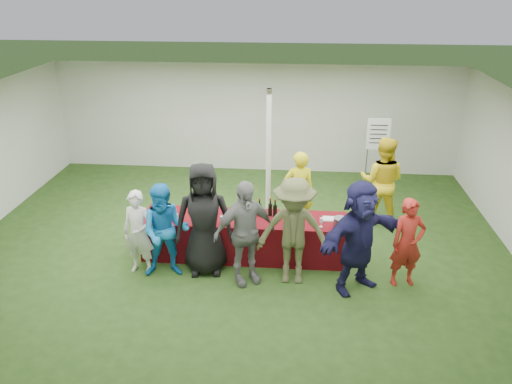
# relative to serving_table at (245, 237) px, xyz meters

# --- Properties ---
(ground) EXTENTS (60.00, 60.00, 0.00)m
(ground) POSITION_rel_serving_table_xyz_m (-0.19, 0.32, -0.38)
(ground) COLOR #284719
(ground) RESTS_ON ground
(tent) EXTENTS (10.00, 10.00, 10.00)m
(tent) POSITION_rel_serving_table_xyz_m (0.31, 1.52, 0.98)
(tent) COLOR white
(tent) RESTS_ON ground
(serving_table) EXTENTS (3.60, 0.80, 0.75)m
(serving_table) POSITION_rel_serving_table_xyz_m (0.00, 0.00, 0.00)
(serving_table) COLOR maroon
(serving_table) RESTS_ON ground
(wine_bottles) EXTENTS (0.78, 0.13, 0.32)m
(wine_bottles) POSITION_rel_serving_table_xyz_m (0.62, 0.13, 0.50)
(wine_bottles) COLOR black
(wine_bottles) RESTS_ON serving_table
(wine_glasses) EXTENTS (2.81, 0.14, 0.16)m
(wine_glasses) POSITION_rel_serving_table_xyz_m (-0.44, -0.27, 0.49)
(wine_glasses) COLOR silver
(wine_glasses) RESTS_ON serving_table
(water_bottle) EXTENTS (0.07, 0.07, 0.23)m
(water_bottle) POSITION_rel_serving_table_xyz_m (0.09, 0.08, 0.48)
(water_bottle) COLOR silver
(water_bottle) RESTS_ON serving_table
(bar_towel) EXTENTS (0.25, 0.18, 0.03)m
(bar_towel) POSITION_rel_serving_table_xyz_m (1.48, 0.05, 0.39)
(bar_towel) COLOR white
(bar_towel) RESTS_ON serving_table
(dump_bucket) EXTENTS (0.22, 0.22, 0.18)m
(dump_bucket) POSITION_rel_serving_table_xyz_m (1.63, -0.22, 0.46)
(dump_bucket) COLOR slate
(dump_bucket) RESTS_ON serving_table
(wine_list_sign) EXTENTS (0.50, 0.03, 1.80)m
(wine_list_sign) POSITION_rel_serving_table_xyz_m (2.63, 2.93, 0.94)
(wine_list_sign) COLOR slate
(wine_list_sign) RESTS_ON ground
(staff_pourer) EXTENTS (0.66, 0.49, 1.63)m
(staff_pourer) POSITION_rel_serving_table_xyz_m (0.93, 1.08, 0.44)
(staff_pourer) COLOR yellow
(staff_pourer) RESTS_ON ground
(staff_back) EXTENTS (1.04, 0.91, 1.81)m
(staff_back) POSITION_rel_serving_table_xyz_m (2.56, 1.53, 0.53)
(staff_back) COLOR yellow
(staff_back) RESTS_ON ground
(customer_0) EXTENTS (0.59, 0.44, 1.47)m
(customer_0) POSITION_rel_serving_table_xyz_m (-1.69, -0.68, 0.36)
(customer_0) COLOR silver
(customer_0) RESTS_ON ground
(customer_1) EXTENTS (0.87, 0.72, 1.63)m
(customer_1) POSITION_rel_serving_table_xyz_m (-1.22, -0.73, 0.44)
(customer_1) COLOR #1677C5
(customer_1) RESTS_ON ground
(customer_2) EXTENTS (1.03, 0.75, 1.94)m
(customer_2) POSITION_rel_serving_table_xyz_m (-0.61, -0.55, 0.60)
(customer_2) COLOR black
(customer_2) RESTS_ON ground
(customer_3) EXTENTS (1.12, 0.89, 1.78)m
(customer_3) POSITION_rel_serving_table_xyz_m (0.09, -0.81, 0.51)
(customer_3) COLOR slate
(customer_3) RESTS_ON ground
(customer_4) EXTENTS (1.18, 0.68, 1.82)m
(customer_4) POSITION_rel_serving_table_xyz_m (0.86, -0.74, 0.53)
(customer_4) COLOR #4E512F
(customer_4) RESTS_ON ground
(customer_5) EXTENTS (1.71, 1.45, 1.85)m
(customer_5) POSITION_rel_serving_table_xyz_m (1.88, -0.85, 0.55)
(customer_5) COLOR #1A1945
(customer_5) RESTS_ON ground
(customer_6) EXTENTS (0.61, 0.47, 1.50)m
(customer_6) POSITION_rel_serving_table_xyz_m (2.67, -0.66, 0.37)
(customer_6) COLOR #A9231A
(customer_6) RESTS_ON ground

